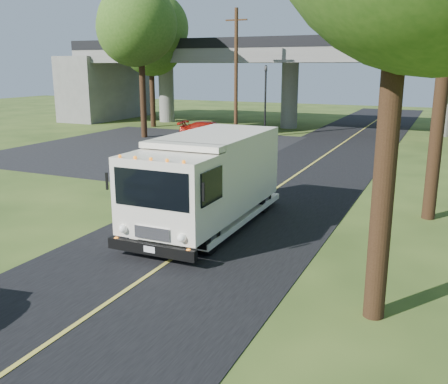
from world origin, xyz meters
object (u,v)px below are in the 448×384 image
Objects in this scene: traffic_signal at (265,93)px; tree_left_lot at (141,25)px; utility_pole at (236,74)px; step_van at (208,178)px; tree_left_far at (151,37)px; red_sedan at (211,131)px; pedestrian at (148,176)px.

traffic_signal is 0.50× the size of tree_left_lot.
step_van is at bearing -69.48° from utility_pole.
tree_left_lot is at bearing -161.03° from utility_pole.
tree_left_far is (-3.00, 6.00, -0.45)m from tree_left_lot.
tree_left_far is at bearing 50.74° from red_sedan.
traffic_signal is at bearing 53.13° from utility_pole.
traffic_signal is 18.96m from pedestrian.
traffic_signal reaches higher than step_van.
step_van is at bearing -75.05° from traffic_signal.
traffic_signal is 0.58× the size of utility_pole.
tree_left_lot is at bearing 128.22° from step_van.
utility_pole is 4.39m from red_sedan.
utility_pole is 4.93× the size of pedestrian.
tree_left_lot reaches higher than traffic_signal.
step_van is at bearing -54.30° from tree_left_far.
tree_left_far reaches higher than red_sedan.
step_van is (16.40, -22.82, -5.82)m from tree_left_far.
pedestrian is (1.85, -18.73, -2.29)m from traffic_signal.
traffic_signal is 0.53× the size of tree_left_far.
traffic_signal reaches higher than red_sedan.
tree_left_far is 1.38× the size of step_van.
tree_left_far is at bearing 125.38° from step_van.
tree_left_far reaches higher than traffic_signal.
red_sedan is at bearing -52.46° from pedestrian.
tree_left_far is at bearing 157.57° from utility_pole.
tree_left_lot is 5.75× the size of pedestrian.
tree_left_far is at bearing 116.57° from tree_left_lot.
tree_left_far is (-9.29, 3.84, 2.86)m from utility_pole.
pedestrian is (-3.76, 2.25, -0.72)m from step_van.
step_van is 3.93× the size of pedestrian.
utility_pole is at bearing -126.87° from traffic_signal.
red_sedan is (-2.85, -3.38, -2.54)m from traffic_signal.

